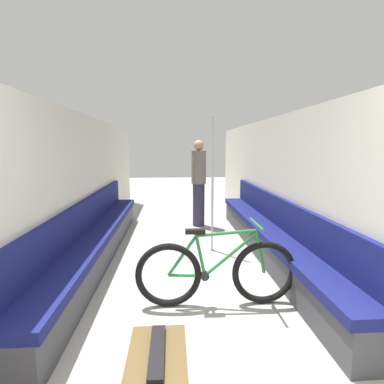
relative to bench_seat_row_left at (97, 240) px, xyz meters
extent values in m
cube|color=beige|center=(-0.23, 0.02, 0.75)|extent=(0.10, 9.50, 2.11)
cube|color=beige|center=(2.77, 0.02, 0.75)|extent=(0.10, 9.50, 2.11)
cube|color=#3D3D42|center=(0.03, 0.00, -0.12)|extent=(0.35, 4.89, 0.37)
cube|color=navy|center=(0.03, 0.00, 0.11)|extent=(0.41, 4.89, 0.10)
cube|color=navy|center=(-0.15, 0.00, 0.38)|extent=(0.07, 4.89, 0.43)
cube|color=#3D3D42|center=(2.51, 0.00, -0.12)|extent=(0.35, 4.89, 0.37)
cube|color=navy|center=(2.51, 0.00, 0.11)|extent=(0.41, 4.89, 0.10)
cube|color=navy|center=(2.68, 0.00, 0.38)|extent=(0.07, 4.89, 0.43)
torus|color=black|center=(1.04, -1.34, 0.03)|extent=(0.68, 0.07, 0.68)
torus|color=black|center=(2.04, -1.34, 0.03)|extent=(0.68, 0.07, 0.68)
cylinder|color=#237533|center=(1.23, -1.34, 0.02)|extent=(0.38, 0.03, 0.05)
cylinder|color=#237533|center=(1.18, -1.34, 0.23)|extent=(0.30, 0.03, 0.41)
cylinder|color=#237533|center=(1.37, -1.34, 0.25)|extent=(0.13, 0.03, 0.48)
cylinder|color=#237533|center=(1.68, -1.34, 0.23)|extent=(0.55, 0.03, 0.46)
cylinder|color=#237533|center=(1.63, -1.34, 0.47)|extent=(0.63, 0.03, 0.08)
cylinder|color=#237533|center=(1.99, -1.34, 0.25)|extent=(0.13, 0.03, 0.45)
cylinder|color=black|center=(1.42, -1.34, 0.01)|extent=(0.09, 0.06, 0.09)
cube|color=black|center=(1.32, -1.34, 0.49)|extent=(0.20, 0.07, 0.04)
cylinder|color=#237533|center=(1.94, -1.34, 0.56)|extent=(0.02, 0.46, 0.02)
cylinder|color=gray|center=(1.72, 0.32, -0.30)|extent=(0.08, 0.08, 0.01)
cylinder|color=silver|center=(1.72, 0.32, 0.74)|extent=(0.04, 0.04, 2.09)
cylinder|color=#332D4C|center=(1.64, 1.86, 0.14)|extent=(0.25, 0.25, 0.89)
cylinder|color=#756B5B|center=(1.64, 1.86, 0.92)|extent=(0.30, 0.30, 0.68)
sphere|color=tan|center=(1.64, 1.86, 1.37)|extent=(0.21, 0.21, 0.21)
cube|color=black|center=(0.99, -2.63, 0.13)|extent=(0.09, 0.48, 0.03)
camera|label=1|loc=(1.09, -4.26, 1.33)|focal=28.00mm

